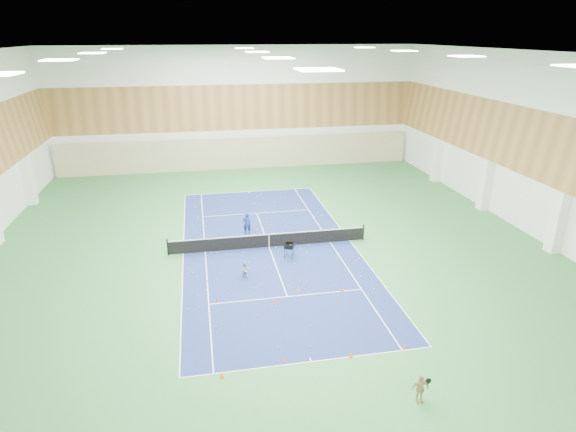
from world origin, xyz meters
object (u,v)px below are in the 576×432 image
(tennis_net, at_px, (269,239))
(child_court, at_px, (246,270))
(child_apron, at_px, (420,388))
(ball_cart, at_px, (289,250))
(coach, at_px, (247,223))

(tennis_net, xyz_separation_m, child_court, (-1.93, -3.92, -0.04))
(child_apron, height_order, ball_cart, child_apron)
(tennis_net, bearing_deg, child_court, -116.22)
(tennis_net, height_order, ball_cart, tennis_net)
(tennis_net, height_order, coach, coach)
(coach, distance_m, child_court, 6.49)
(coach, relative_size, child_apron, 1.29)
(tennis_net, height_order, child_court, tennis_net)
(tennis_net, bearing_deg, ball_cart, -60.38)
(coach, distance_m, ball_cart, 4.79)
(coach, bearing_deg, child_court, 79.59)
(child_court, bearing_deg, coach, 49.73)
(coach, bearing_deg, child_apron, 101.36)
(coach, bearing_deg, tennis_net, 111.12)
(child_court, relative_size, child_apron, 0.85)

